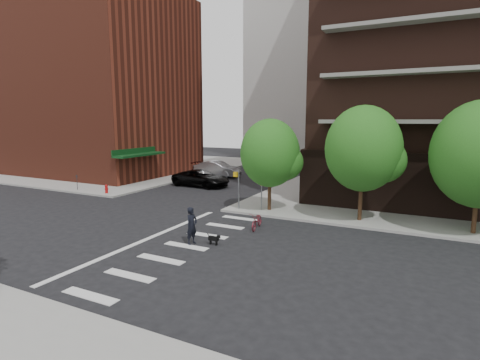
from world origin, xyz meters
name	(u,v)px	position (x,y,z in m)	size (l,w,h in m)	color
ground	(140,238)	(0.00, 0.00, 0.00)	(120.00, 120.00, 0.00)	black
sidewalk_nw	(119,165)	(-24.50, 23.50, 0.07)	(31.00, 33.00, 0.15)	gray
crosswalk	(173,244)	(2.21, 0.00, 0.01)	(3.85, 13.00, 0.01)	silver
midrise_nw	(96,87)	(-22.00, 18.00, 10.15)	(21.40, 15.50, 20.00)	maroon
tree_a	(270,153)	(4.00, 8.50, 4.04)	(4.00, 4.00, 5.90)	#301E11
tree_b	(363,149)	(10.00, 8.50, 4.54)	(4.50, 4.50, 6.65)	#301E11
pedestrian_signal	(244,185)	(2.32, 7.92, 1.85)	(2.18, 0.67, 2.60)	slate
fire_hydrant	(106,188)	(-10.50, 7.80, 0.55)	(0.24, 0.24, 0.73)	#A50C0C
parking_meter	(77,181)	(-14.00, 7.80, 0.96)	(0.10, 0.08, 1.32)	black
parked_car_black	(201,178)	(-5.60, 14.88, 0.78)	(5.63, 2.60, 1.57)	black
parked_car_maroon	(214,169)	(-8.20, 21.63, 0.75)	(5.14, 2.09, 1.49)	#421512
parked_car_silver	(217,169)	(-7.42, 21.08, 0.87)	(5.27, 1.84, 1.74)	gray
scooter	(257,221)	(4.91, 4.38, 0.49)	(0.65, 1.87, 0.98)	maroon
dog_walker	(192,226)	(3.07, 0.42, 0.96)	(0.46, 0.70, 1.92)	black
dog	(214,238)	(4.14, 0.81, 0.34)	(0.63, 0.19, 0.54)	black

